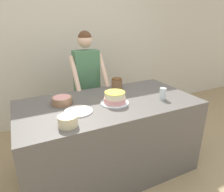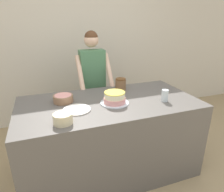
{
  "view_description": "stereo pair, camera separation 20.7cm",
  "coord_description": "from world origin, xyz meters",
  "px_view_note": "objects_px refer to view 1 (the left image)",
  "views": [
    {
      "loc": [
        -0.84,
        -1.3,
        1.7
      ],
      "look_at": [
        0.01,
        0.44,
        0.96
      ],
      "focal_mm": 32.0,
      "sensor_mm": 36.0,
      "label": 1
    },
    {
      "loc": [
        -0.65,
        -1.39,
        1.7
      ],
      "look_at": [
        0.01,
        0.44,
        0.96
      ],
      "focal_mm": 32.0,
      "sensor_mm": 36.0,
      "label": 2
    }
  ],
  "objects_px": {
    "frosting_bowl_pink": "(62,100)",
    "ceramic_plate": "(78,111)",
    "frosting_bowl_white": "(68,120)",
    "person_baker": "(87,77)",
    "stoneware_jar": "(117,84)",
    "drinking_glass": "(163,94)",
    "cake": "(115,98)"
  },
  "relations": [
    {
      "from": "frosting_bowl_pink",
      "to": "ceramic_plate",
      "type": "bearing_deg",
      "value": -69.42
    },
    {
      "from": "frosting_bowl_white",
      "to": "ceramic_plate",
      "type": "distance_m",
      "value": 0.27
    },
    {
      "from": "person_baker",
      "to": "stoneware_jar",
      "type": "xyz_separation_m",
      "value": [
        0.24,
        -0.43,
        -0.01
      ]
    },
    {
      "from": "drinking_glass",
      "to": "stoneware_jar",
      "type": "xyz_separation_m",
      "value": [
        -0.3,
        0.51,
        0.01
      ]
    },
    {
      "from": "frosting_bowl_pink",
      "to": "drinking_glass",
      "type": "bearing_deg",
      "value": -18.55
    },
    {
      "from": "cake",
      "to": "frosting_bowl_white",
      "type": "bearing_deg",
      "value": -155.36
    },
    {
      "from": "cake",
      "to": "ceramic_plate",
      "type": "relative_size",
      "value": 1.11
    },
    {
      "from": "drinking_glass",
      "to": "person_baker",
      "type": "bearing_deg",
      "value": 119.97
    },
    {
      "from": "person_baker",
      "to": "ceramic_plate",
      "type": "bearing_deg",
      "value": -114.36
    },
    {
      "from": "cake",
      "to": "stoneware_jar",
      "type": "relative_size",
      "value": 2.07
    },
    {
      "from": "cake",
      "to": "ceramic_plate",
      "type": "xyz_separation_m",
      "value": [
        -0.4,
        -0.03,
        -0.05
      ]
    },
    {
      "from": "frosting_bowl_white",
      "to": "ceramic_plate",
      "type": "height_order",
      "value": "frosting_bowl_white"
    },
    {
      "from": "cake",
      "to": "ceramic_plate",
      "type": "height_order",
      "value": "cake"
    },
    {
      "from": "person_baker",
      "to": "cake",
      "type": "bearing_deg",
      "value": -88.73
    },
    {
      "from": "person_baker",
      "to": "drinking_glass",
      "type": "bearing_deg",
      "value": -60.03
    },
    {
      "from": "cake",
      "to": "stoneware_jar",
      "type": "distance_m",
      "value": 0.45
    },
    {
      "from": "cake",
      "to": "frosting_bowl_white",
      "type": "distance_m",
      "value": 0.61
    },
    {
      "from": "frosting_bowl_pink",
      "to": "ceramic_plate",
      "type": "height_order",
      "value": "frosting_bowl_pink"
    },
    {
      "from": "person_baker",
      "to": "cake",
      "type": "distance_m",
      "value": 0.82
    },
    {
      "from": "frosting_bowl_pink",
      "to": "stoneware_jar",
      "type": "relative_size",
      "value": 1.42
    },
    {
      "from": "drinking_glass",
      "to": "stoneware_jar",
      "type": "height_order",
      "value": "stoneware_jar"
    },
    {
      "from": "person_baker",
      "to": "frosting_bowl_white",
      "type": "relative_size",
      "value": 9.61
    },
    {
      "from": "cake",
      "to": "frosting_bowl_pink",
      "type": "distance_m",
      "value": 0.54
    },
    {
      "from": "frosting_bowl_pink",
      "to": "ceramic_plate",
      "type": "relative_size",
      "value": 0.76
    },
    {
      "from": "frosting_bowl_pink",
      "to": "stoneware_jar",
      "type": "distance_m",
      "value": 0.74
    },
    {
      "from": "ceramic_plate",
      "to": "stoneware_jar",
      "type": "xyz_separation_m",
      "value": [
        0.63,
        0.42,
        0.07
      ]
    },
    {
      "from": "cake",
      "to": "frosting_bowl_white",
      "type": "relative_size",
      "value": 1.84
    },
    {
      "from": "person_baker",
      "to": "frosting_bowl_white",
      "type": "distance_m",
      "value": 1.2
    },
    {
      "from": "frosting_bowl_pink",
      "to": "stoneware_jar",
      "type": "height_order",
      "value": "stoneware_jar"
    },
    {
      "from": "frosting_bowl_white",
      "to": "person_baker",
      "type": "bearing_deg",
      "value": 63.25
    },
    {
      "from": "person_baker",
      "to": "ceramic_plate",
      "type": "xyz_separation_m",
      "value": [
        -0.39,
        -0.85,
        -0.08
      ]
    },
    {
      "from": "ceramic_plate",
      "to": "stoneware_jar",
      "type": "relative_size",
      "value": 1.87
    }
  ]
}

